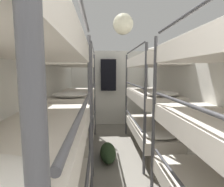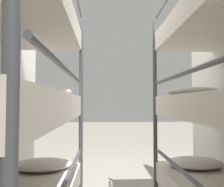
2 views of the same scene
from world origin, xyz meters
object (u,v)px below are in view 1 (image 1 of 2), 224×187
bunk_stack_right_far (150,96)px  bunk_stack_left_near (33,144)px  bunk_stack_left_far (76,97)px  duffel_bag (108,152)px  hanging_coat (108,75)px

bunk_stack_right_far → bunk_stack_left_near: bearing=-123.5°
bunk_stack_left_near → bunk_stack_left_far: same height
bunk_stack_left_near → bunk_stack_right_far: same height
bunk_stack_left_far → duffel_bag: (0.60, -0.38, -0.97)m
bunk_stack_left_near → bunk_stack_left_far: bearing=90.0°
duffel_bag → bunk_stack_left_near: bearing=-108.0°
duffel_bag → hanging_coat: 2.48m
duffel_bag → bunk_stack_left_far: bearing=147.9°
bunk_stack_left_far → bunk_stack_left_near: bearing=-90.0°
bunk_stack_right_far → duffel_bag: bunk_stack_right_far is taller
bunk_stack_left_far → bunk_stack_right_far: size_ratio=1.00×
bunk_stack_right_far → hanging_coat: size_ratio=2.27×
duffel_bag → hanging_coat: bearing=86.6°
bunk_stack_left_near → bunk_stack_right_far: bearing=56.5°
bunk_stack_right_far → duffel_bag: 1.35m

